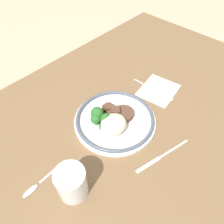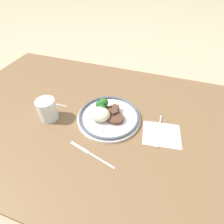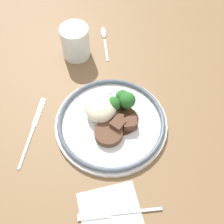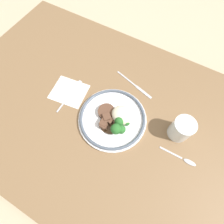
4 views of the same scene
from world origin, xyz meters
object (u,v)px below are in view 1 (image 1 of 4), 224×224
object	(u,v)px
plate	(114,120)
knife	(161,157)
fork	(157,92)
juice_glass	(72,184)
spoon	(36,186)

from	to	relation	value
plate	knife	size ratio (longest dim) A/B	1.40
fork	knife	distance (m)	0.30
fork	knife	xyz separation A→B (m)	(0.23, 0.18, -0.00)
juice_glass	knife	size ratio (longest dim) A/B	0.48
juice_glass	knife	distance (m)	0.29
plate	juice_glass	distance (m)	0.27
knife	spoon	size ratio (longest dim) A/B	1.39
knife	fork	bearing A→B (deg)	-127.47
plate	spoon	world-z (taller)	plate
plate	juice_glass	xyz separation A→B (m)	(0.25, 0.08, 0.03)
plate	knife	distance (m)	0.20
fork	knife	size ratio (longest dim) A/B	0.91
spoon	fork	bearing A→B (deg)	175.95
fork	spoon	xyz separation A→B (m)	(0.56, -0.03, -0.00)
plate	knife	xyz separation A→B (m)	(-0.00, 0.20, -0.02)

